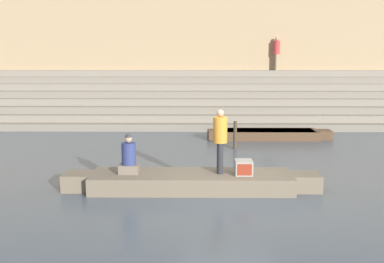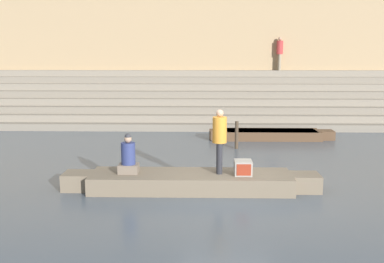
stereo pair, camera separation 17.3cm
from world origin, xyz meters
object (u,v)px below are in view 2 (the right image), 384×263
Objects in this scene: person_standing at (220,137)px; person_rowing at (128,158)px; rowboat_main at (191,181)px; tv_set at (243,168)px; person_on_steps at (280,51)px; moored_boat_shore at (271,134)px; mooring_post at (237,135)px.

person_standing is 1.59× the size of person_rowing.
tv_set reaches higher than rowboat_main.
person_rowing is at bearing -178.96° from rowboat_main.
person_on_steps reaches higher than tv_set.
mooring_post is at bearing -128.26° from moored_boat_shore.
rowboat_main is 4.01× the size of person_standing.
mooring_post is at bearing 63.77° from person_standing.
person_rowing reaches higher than tv_set.
rowboat_main is 7.80m from moored_boat_shore.
person_standing reaches higher than mooring_post.
person_on_steps is (1.22, 5.84, 3.44)m from moored_boat_shore.
tv_set is 5.31m from mooring_post.
moored_boat_shore is (3.16, 7.13, -0.04)m from rowboat_main.
rowboat_main is 5.44m from mooring_post.
person_rowing is (-1.63, 0.00, 0.62)m from rowboat_main.
person_on_steps is at bearing 72.43° from rowboat_main.
person_standing is 3.45× the size of tv_set.
moored_boat_shore is at bearing 67.17° from rowboat_main.
rowboat_main is at bearing -112.73° from moored_boat_shore.
rowboat_main is 1.38m from person_standing.
rowboat_main is 3.80× the size of person_on_steps.
tv_set is at bearing -102.89° from moored_boat_shore.
tv_set is 0.47× the size of mooring_post.
tv_set is 13.75m from person_on_steps.
tv_set is (0.61, -0.17, -0.77)m from person_standing.
tv_set is at bearing 4.05° from person_rowing.
moored_boat_shore is at bearing 50.54° from mooring_post.
person_rowing is 6.12m from mooring_post.
moored_boat_shore is at bearing 54.07° from person_standing.
moored_boat_shore is 2.92× the size of person_on_steps.
moored_boat_shore is (4.80, 7.13, -0.66)m from person_rowing.
tv_set is 0.28× the size of person_on_steps.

